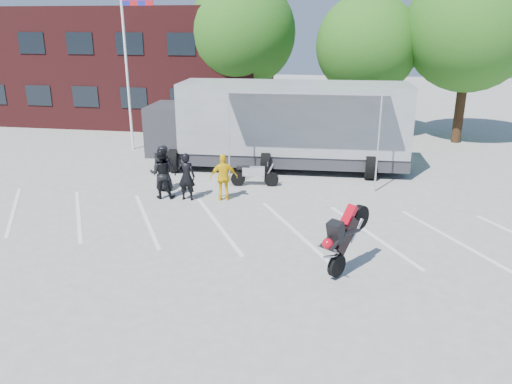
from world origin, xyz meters
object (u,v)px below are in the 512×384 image
(flagpole, at_px, (130,46))
(spectator_leather_b, at_px, (186,177))
(tree_right, at_px, (470,27))
(spectator_leather_a, at_px, (164,168))
(tree_left, at_px, (242,33))
(stunt_bike_rider, at_px, (351,270))
(parked_motorcycle, at_px, (255,186))
(spectator_leather_c, at_px, (162,173))
(spectator_hivis, at_px, (224,177))
(transporter_truck, at_px, (281,168))
(tree_mid, at_px, (367,46))

(flagpole, relative_size, spectator_leather_b, 4.60)
(tree_right, distance_m, spectator_leather_a, 17.18)
(tree_left, height_order, stunt_bike_rider, tree_left)
(tree_right, height_order, spectator_leather_b, tree_right)
(stunt_bike_rider, bearing_deg, tree_right, 105.23)
(tree_left, distance_m, parked_motorcycle, 12.54)
(flagpole, xyz_separation_m, stunt_bike_rider, (10.63, -11.42, -5.05))
(tree_left, height_order, spectator_leather_c, tree_left)
(tree_right, relative_size, parked_motorcycle, 4.77)
(tree_left, bearing_deg, parked_motorcycle, -76.25)
(spectator_leather_b, bearing_deg, spectator_hivis, -170.56)
(tree_left, xyz_separation_m, parked_motorcycle, (2.67, -10.92, -5.57))
(tree_right, distance_m, spectator_leather_c, 17.53)
(tree_right, height_order, spectator_leather_c, tree_right)
(tree_right, relative_size, spectator_leather_b, 5.25)
(spectator_leather_c, bearing_deg, parked_motorcycle, -156.68)
(parked_motorcycle, bearing_deg, stunt_bike_rider, -157.96)
(tree_right, relative_size, transporter_truck, 0.78)
(tree_left, distance_m, spectator_leather_b, 13.75)
(stunt_bike_rider, relative_size, spectator_leather_a, 1.12)
(tree_mid, distance_m, spectator_leather_c, 14.54)
(flagpole, xyz_separation_m, tree_mid, (11.24, 5.00, -0.11))
(flagpole, xyz_separation_m, tree_right, (16.24, 4.50, 0.82))
(spectator_leather_c, bearing_deg, tree_left, -100.62)
(parked_motorcycle, relative_size, spectator_leather_b, 1.10)
(tree_left, xyz_separation_m, transporter_truck, (3.37, -8.22, -5.57))
(parked_motorcycle, bearing_deg, spectator_leather_b, 125.36)
(tree_mid, bearing_deg, spectator_leather_c, -121.98)
(spectator_leather_b, bearing_deg, transporter_truck, -120.26)
(flagpole, distance_m, tree_right, 16.88)
(parked_motorcycle, xyz_separation_m, spectator_leather_c, (-3.07, -1.93, 0.92))
(parked_motorcycle, height_order, spectator_hivis, spectator_hivis)
(spectator_leather_b, bearing_deg, tree_mid, -117.68)
(flagpole, xyz_separation_m, transporter_truck, (7.61, -2.22, -5.05))
(flagpole, height_order, tree_right, tree_right)
(transporter_truck, distance_m, parked_motorcycle, 2.79)
(flagpole, distance_m, parked_motorcycle, 9.88)
(transporter_truck, relative_size, spectator_hivis, 6.88)
(tree_mid, xyz_separation_m, tree_right, (5.00, -0.50, 0.93))
(transporter_truck, relative_size, spectator_leather_a, 6.68)
(parked_motorcycle, bearing_deg, spectator_leather_a, 100.73)
(parked_motorcycle, relative_size, stunt_bike_rider, 0.98)
(flagpole, bearing_deg, tree_mid, 23.97)
(tree_mid, distance_m, spectator_leather_a, 14.01)
(tree_right, xyz_separation_m, transporter_truck, (-8.63, -6.72, -5.88))
(spectator_leather_b, bearing_deg, spectator_leather_a, -36.34)
(parked_motorcycle, xyz_separation_m, spectator_hivis, (-0.81, -1.79, 0.85))
(stunt_bike_rider, bearing_deg, spectator_hivis, 168.46)
(spectator_hivis, bearing_deg, spectator_leather_c, -12.84)
(transporter_truck, bearing_deg, tree_left, 109.74)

